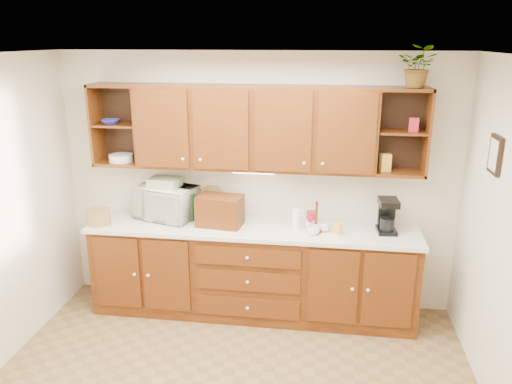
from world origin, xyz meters
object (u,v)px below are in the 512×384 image
(bread_box, at_px, (220,211))
(potted_plant, at_px, (419,66))
(coffee_maker, at_px, (387,216))
(microwave, at_px, (166,202))

(bread_box, bearing_deg, potted_plant, 11.26)
(bread_box, distance_m, coffee_maker, 1.61)
(coffee_maker, height_order, potted_plant, potted_plant)
(microwave, bearing_deg, bread_box, 2.38)
(bread_box, distance_m, potted_plant, 2.25)
(coffee_maker, relative_size, potted_plant, 0.90)
(bread_box, relative_size, potted_plant, 1.17)
(microwave, xyz_separation_m, potted_plant, (2.37, -0.03, 1.37))
(potted_plant, bearing_deg, bread_box, -176.25)
(coffee_maker, distance_m, potted_plant, 1.39)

